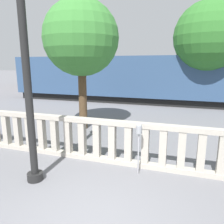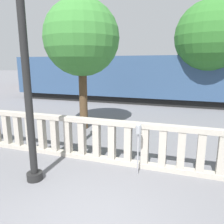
{
  "view_description": "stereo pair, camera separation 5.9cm",
  "coord_description": "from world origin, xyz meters",
  "px_view_note": "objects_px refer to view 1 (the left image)",
  "views": [
    {
      "loc": [
        1.44,
        -3.02,
        2.94
      ],
      "look_at": [
        -0.84,
        3.83,
        1.35
      ],
      "focal_mm": 35.0,
      "sensor_mm": 36.0,
      "label": 1
    },
    {
      "loc": [
        1.5,
        -3.01,
        2.94
      ],
      "look_at": [
        -0.84,
        3.83,
        1.35
      ],
      "focal_mm": 35.0,
      "sensor_mm": 36.0,
      "label": 2
    }
  ],
  "objects_px": {
    "parking_meter": "(139,133)",
    "tree_right": "(81,39)",
    "lamppost": "(25,49)",
    "tree_left": "(209,36)",
    "train_far": "(119,74)",
    "train_near": "(161,79)"
  },
  "relations": [
    {
      "from": "lamppost",
      "to": "tree_left",
      "type": "height_order",
      "value": "tree_left"
    },
    {
      "from": "lamppost",
      "to": "train_near",
      "type": "distance_m",
      "value": 12.68
    },
    {
      "from": "parking_meter",
      "to": "tree_right",
      "type": "xyz_separation_m",
      "value": [
        -3.31,
        3.5,
        2.84
      ]
    },
    {
      "from": "lamppost",
      "to": "parking_meter",
      "type": "bearing_deg",
      "value": 25.09
    },
    {
      "from": "train_far",
      "to": "tree_right",
      "type": "distance_m",
      "value": 18.07
    },
    {
      "from": "train_near",
      "to": "tree_left",
      "type": "bearing_deg",
      "value": -18.66
    },
    {
      "from": "train_near",
      "to": "tree_right",
      "type": "distance_m",
      "value": 8.53
    },
    {
      "from": "parking_meter",
      "to": "tree_right",
      "type": "relative_size",
      "value": 0.26
    },
    {
      "from": "tree_right",
      "to": "train_far",
      "type": "bearing_deg",
      "value": 101.47
    },
    {
      "from": "lamppost",
      "to": "train_far",
      "type": "height_order",
      "value": "lamppost"
    },
    {
      "from": "tree_left",
      "to": "train_near",
      "type": "bearing_deg",
      "value": 161.34
    },
    {
      "from": "tree_left",
      "to": "lamppost",
      "type": "bearing_deg",
      "value": -112.48
    },
    {
      "from": "train_far",
      "to": "tree_right",
      "type": "height_order",
      "value": "tree_right"
    },
    {
      "from": "parking_meter",
      "to": "tree_right",
      "type": "bearing_deg",
      "value": 133.41
    },
    {
      "from": "tree_right",
      "to": "train_near",
      "type": "bearing_deg",
      "value": 71.38
    },
    {
      "from": "tree_left",
      "to": "tree_right",
      "type": "distance_m",
      "value": 8.85
    },
    {
      "from": "parking_meter",
      "to": "tree_right",
      "type": "distance_m",
      "value": 5.6
    },
    {
      "from": "train_near",
      "to": "tree_right",
      "type": "bearing_deg",
      "value": -108.62
    },
    {
      "from": "lamppost",
      "to": "tree_right",
      "type": "distance_m",
      "value": 4.79
    },
    {
      "from": "parking_meter",
      "to": "tree_right",
      "type": "height_order",
      "value": "tree_right"
    },
    {
      "from": "lamppost",
      "to": "parking_meter",
      "type": "height_order",
      "value": "lamppost"
    },
    {
      "from": "lamppost",
      "to": "train_far",
      "type": "xyz_separation_m",
      "value": [
        -4.42,
        22.23,
        -1.5
      ]
    }
  ]
}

